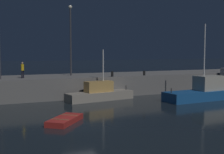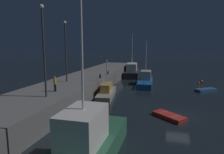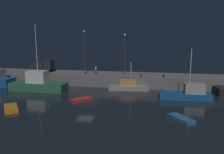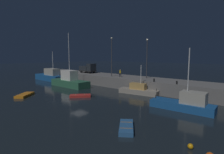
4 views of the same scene
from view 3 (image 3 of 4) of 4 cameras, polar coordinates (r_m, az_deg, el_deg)
name	(u,v)px [view 3 (image 3 of 4)]	position (r m, az deg, el deg)	size (l,w,h in m)	color
ground_plane	(85,103)	(33.13, -7.16, -6.84)	(320.00, 320.00, 0.00)	black
pier_quay	(107,79)	(46.80, -1.35, -0.49)	(67.02, 7.27, 2.36)	slate
fishing_trawler_red	(38,84)	(43.05, -19.05, -1.76)	(10.74, 3.53, 12.38)	#2D6647
fishing_boat_blue	(187,93)	(36.86, 19.48, -4.15)	(8.28, 3.00, 8.23)	#195193
fishing_boat_orange	(128,86)	(41.17, 4.37, -2.54)	(7.79, 3.13, 5.49)	gray
dinghy_orange_near	(181,119)	(27.10, 17.87, -10.50)	(3.13, 3.62, 0.46)	#2D6099
rowboat_white_mid	(81,99)	(34.31, -8.15, -5.94)	(3.46, 3.71, 0.45)	#B22823
dinghy_red_small	(11,108)	(32.74, -25.34, -7.51)	(3.86, 4.20, 0.46)	orange
lamp_post_west	(84,49)	(45.92, -7.38, 7.36)	(0.44, 0.44, 9.17)	#38383D
lamp_post_east	(125,51)	(45.97, 3.40, 6.97)	(0.44, 0.44, 8.47)	#38383D
utility_truck	(43,66)	(52.30, -17.81, 2.86)	(5.35, 2.28, 2.67)	black
dockworker	(96,69)	(45.91, -4.35, 2.05)	(0.45, 0.45, 1.76)	black
bollard_west	(164,76)	(42.29, 13.60, 0.20)	(0.28, 0.28, 0.57)	black
bollard_central	(141,75)	(42.30, 7.78, 0.41)	(0.28, 0.28, 0.62)	black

